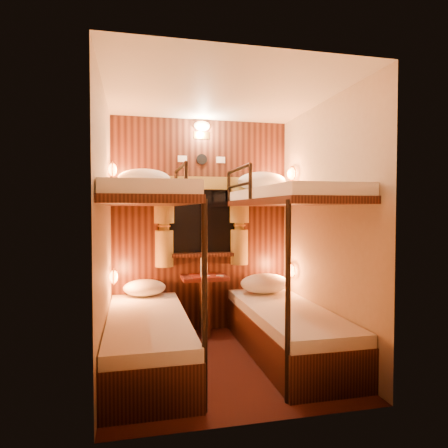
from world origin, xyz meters
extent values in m
plane|color=#330E0E|center=(0.00, 0.00, 0.00)|extent=(2.10, 2.10, 0.00)
plane|color=silver|center=(0.00, 0.00, 2.40)|extent=(2.10, 2.10, 0.00)
plane|color=#C6B293|center=(0.00, 1.05, 1.20)|extent=(2.40, 0.00, 2.40)
plane|color=#C6B293|center=(0.00, -1.05, 1.20)|extent=(2.40, 0.00, 2.40)
plane|color=#C6B293|center=(-1.00, 0.00, 1.20)|extent=(0.00, 2.40, 2.40)
plane|color=#C6B293|center=(1.00, 0.00, 1.20)|extent=(0.00, 2.40, 2.40)
cube|color=black|center=(0.00, 1.04, 1.20)|extent=(2.00, 0.03, 2.40)
cube|color=black|center=(-0.65, 0.07, 0.17)|extent=(0.70, 1.90, 0.35)
cube|color=white|center=(-0.65, 0.07, 0.40)|extent=(0.68, 1.88, 0.10)
cube|color=black|center=(-0.65, 0.07, 1.45)|extent=(0.70, 1.90, 0.06)
cube|color=white|center=(-0.65, 0.07, 1.53)|extent=(0.68, 1.88, 0.10)
cylinder|color=black|center=(-0.30, -0.83, 0.72)|extent=(0.04, 0.04, 1.45)
cylinder|color=black|center=(-0.30, 0.95, 1.64)|extent=(0.04, 0.04, 0.32)
cylinder|color=black|center=(-0.30, 0.10, 1.64)|extent=(0.04, 0.04, 0.32)
cylinder|color=black|center=(-0.30, 0.53, 1.80)|extent=(0.04, 0.85, 0.04)
cylinder|color=black|center=(-0.30, 0.53, 1.63)|extent=(0.03, 0.85, 0.03)
cube|color=black|center=(0.65, 0.07, 0.17)|extent=(0.70, 1.90, 0.35)
cube|color=white|center=(0.65, 0.07, 0.40)|extent=(0.68, 1.88, 0.10)
cube|color=black|center=(0.65, 0.07, 1.45)|extent=(0.70, 1.90, 0.06)
cube|color=white|center=(0.65, 0.07, 1.53)|extent=(0.68, 1.88, 0.10)
cylinder|color=black|center=(0.30, -0.83, 0.72)|extent=(0.04, 0.04, 1.45)
cylinder|color=black|center=(0.30, 0.95, 1.64)|extent=(0.04, 0.04, 0.32)
cylinder|color=black|center=(0.30, 0.10, 1.64)|extent=(0.04, 0.04, 0.32)
cylinder|color=black|center=(0.30, 0.53, 1.80)|extent=(0.04, 0.85, 0.04)
cylinder|color=black|center=(0.30, 0.53, 1.63)|extent=(0.03, 0.85, 0.03)
cube|color=black|center=(0.00, 1.02, 1.25)|extent=(0.98, 0.02, 0.78)
cube|color=black|center=(0.00, 1.01, 1.25)|extent=(0.90, 0.01, 0.70)
cube|color=black|center=(0.00, 0.97, 0.87)|extent=(1.00, 0.12, 0.04)
cube|color=olive|center=(0.00, 0.98, 1.68)|extent=(1.10, 0.06, 0.14)
cylinder|color=olive|center=(-0.43, 0.97, 1.43)|extent=(0.22, 0.22, 0.40)
cylinder|color=olive|center=(-0.43, 0.97, 1.20)|extent=(0.11, 0.11, 0.12)
cylinder|color=olive|center=(-0.43, 0.97, 0.95)|extent=(0.20, 0.20, 0.40)
torus|color=gold|center=(-0.43, 0.97, 1.20)|extent=(0.14, 0.14, 0.02)
cylinder|color=olive|center=(0.43, 0.97, 1.43)|extent=(0.22, 0.22, 0.40)
cylinder|color=olive|center=(0.43, 0.97, 1.20)|extent=(0.11, 0.11, 0.12)
cylinder|color=olive|center=(0.43, 0.97, 0.95)|extent=(0.20, 0.20, 0.40)
torus|color=gold|center=(0.43, 0.97, 1.20)|extent=(0.14, 0.14, 0.02)
cylinder|color=black|center=(0.00, 1.02, 1.95)|extent=(0.12, 0.02, 0.12)
cube|color=silver|center=(-0.22, 1.02, 1.95)|extent=(0.10, 0.01, 0.07)
cube|color=silver|center=(0.22, 1.02, 1.95)|extent=(0.10, 0.01, 0.07)
cube|color=gold|center=(0.00, 1.02, 2.22)|extent=(0.18, 0.01, 0.08)
ellipsoid|color=#FFCC8C|center=(0.00, 1.00, 2.32)|extent=(0.18, 0.09, 0.11)
ellipsoid|color=orange|center=(-0.96, 0.70, 0.70)|extent=(0.08, 0.20, 0.13)
torus|color=gold|center=(-0.96, 0.70, 0.70)|extent=(0.02, 0.17, 0.17)
ellipsoid|color=orange|center=(-0.96, 0.70, 1.78)|extent=(0.08, 0.20, 0.13)
torus|color=gold|center=(-0.96, 0.70, 1.78)|extent=(0.02, 0.17, 0.17)
ellipsoid|color=orange|center=(0.96, 0.70, 0.70)|extent=(0.08, 0.20, 0.13)
torus|color=gold|center=(0.96, 0.70, 0.70)|extent=(0.02, 0.17, 0.17)
ellipsoid|color=orange|center=(0.96, 0.70, 1.78)|extent=(0.08, 0.20, 0.13)
torus|color=gold|center=(0.96, 0.70, 1.78)|extent=(0.02, 0.17, 0.17)
cube|color=#531813|center=(0.00, 0.85, 0.63)|extent=(0.50, 0.34, 0.04)
cube|color=black|center=(0.00, 0.85, 0.30)|extent=(0.08, 0.30, 0.61)
cube|color=maroon|center=(0.00, 0.85, 0.65)|extent=(0.30, 0.34, 0.01)
cylinder|color=#99BFE5|center=(-0.01, 0.83, 0.75)|extent=(0.07, 0.07, 0.20)
cylinder|color=#3E6FBC|center=(-0.01, 0.83, 0.74)|extent=(0.07, 0.07, 0.07)
cylinder|color=#3E6FBC|center=(-0.01, 0.83, 0.88)|extent=(0.04, 0.04, 0.03)
cylinder|color=#99BFE5|center=(-0.02, 0.78, 0.75)|extent=(0.07, 0.07, 0.21)
cylinder|color=#3E6FBC|center=(-0.02, 0.78, 0.74)|extent=(0.07, 0.07, 0.07)
cylinder|color=#3E6FBC|center=(-0.02, 0.78, 0.88)|extent=(0.04, 0.04, 0.03)
cube|color=silver|center=(0.16, 0.80, 0.65)|extent=(0.09, 0.08, 0.01)
cube|color=silver|center=(0.02, 0.83, 0.65)|extent=(0.08, 0.07, 0.01)
ellipsoid|color=silver|center=(-0.65, 0.86, 0.54)|extent=(0.45, 0.32, 0.18)
ellipsoid|color=silver|center=(0.65, 0.71, 0.56)|extent=(0.54, 0.39, 0.21)
ellipsoid|color=silver|center=(-0.65, 0.70, 1.69)|extent=(0.54, 0.38, 0.21)
ellipsoid|color=silver|center=(0.65, 0.82, 1.70)|extent=(0.55, 0.39, 0.22)
camera|label=1|loc=(-0.77, -3.46, 1.38)|focal=32.00mm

